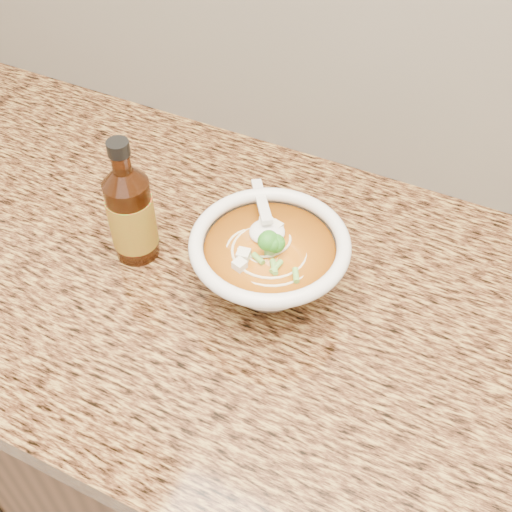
% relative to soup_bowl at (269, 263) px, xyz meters
% --- Properties ---
extents(cabinet, '(4.00, 0.65, 0.86)m').
position_rel_soup_bowl_xyz_m(cabinet, '(0.14, -0.00, -0.52)').
color(cabinet, '#321D0F').
rests_on(cabinet, ground).
extents(counter_slab, '(4.00, 0.68, 0.04)m').
position_rel_soup_bowl_xyz_m(counter_slab, '(0.14, -0.00, -0.07)').
color(counter_slab, '#A37F3B').
rests_on(counter_slab, cabinet).
extents(soup_bowl, '(0.21, 0.22, 0.12)m').
position_rel_soup_bowl_xyz_m(soup_bowl, '(0.00, 0.00, 0.00)').
color(soup_bowl, white).
rests_on(soup_bowl, counter_slab).
extents(hot_sauce_bottle, '(0.08, 0.08, 0.20)m').
position_rel_soup_bowl_xyz_m(hot_sauce_bottle, '(-0.20, -0.02, 0.03)').
color(hot_sauce_bottle, '#401A08').
rests_on(hot_sauce_bottle, counter_slab).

